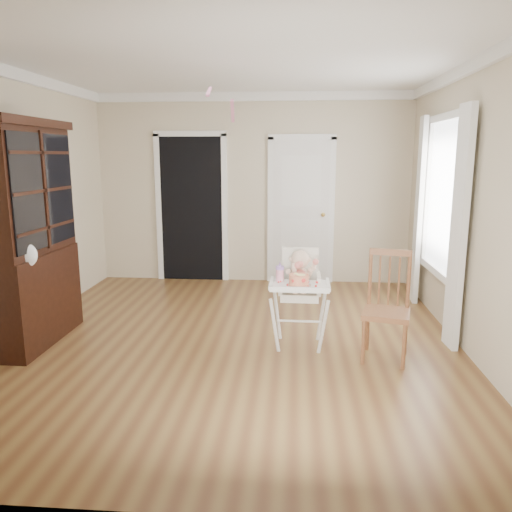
# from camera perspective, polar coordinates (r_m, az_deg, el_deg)

# --- Properties ---
(floor) EXTENTS (5.00, 5.00, 0.00)m
(floor) POSITION_cam_1_polar(r_m,az_deg,el_deg) (5.12, -2.78, -9.60)
(floor) COLOR brown
(floor) RESTS_ON ground
(ceiling) EXTENTS (5.00, 5.00, 0.00)m
(ceiling) POSITION_cam_1_polar(r_m,az_deg,el_deg) (4.85, -3.11, 21.67)
(ceiling) COLOR white
(ceiling) RESTS_ON wall_back
(wall_back) EXTENTS (4.50, 0.00, 4.50)m
(wall_back) POSITION_cam_1_polar(r_m,az_deg,el_deg) (7.28, -0.38, 7.61)
(wall_back) COLOR beige
(wall_back) RESTS_ON floor
(wall_left) EXTENTS (0.00, 5.00, 5.00)m
(wall_left) POSITION_cam_1_polar(r_m,az_deg,el_deg) (5.56, -26.70, 5.21)
(wall_left) COLOR beige
(wall_left) RESTS_ON floor
(wall_right) EXTENTS (0.00, 5.00, 5.00)m
(wall_right) POSITION_cam_1_polar(r_m,az_deg,el_deg) (5.03, 23.49, 4.95)
(wall_right) COLOR beige
(wall_right) RESTS_ON floor
(crown_molding) EXTENTS (4.50, 5.00, 0.12)m
(crown_molding) POSITION_cam_1_polar(r_m,az_deg,el_deg) (4.84, -3.10, 20.97)
(crown_molding) COLOR white
(crown_molding) RESTS_ON ceiling
(doorway) EXTENTS (1.06, 0.05, 2.22)m
(doorway) POSITION_cam_1_polar(r_m,az_deg,el_deg) (7.41, -7.37, 5.72)
(doorway) COLOR black
(doorway) RESTS_ON wall_back
(closet_door) EXTENTS (0.96, 0.09, 2.13)m
(closet_door) POSITION_cam_1_polar(r_m,az_deg,el_deg) (7.26, 5.15, 4.97)
(closet_door) COLOR white
(closet_door) RESTS_ON wall_back
(window_right) EXTENTS (0.13, 1.84, 2.30)m
(window_right) POSITION_cam_1_polar(r_m,az_deg,el_deg) (5.78, 20.24, 5.28)
(window_right) COLOR white
(window_right) RESTS_ON wall_right
(high_chair) EXTENTS (0.57, 0.70, 0.97)m
(high_chair) POSITION_cam_1_polar(r_m,az_deg,el_deg) (4.82, 5.01, -3.48)
(high_chair) COLOR white
(high_chair) RESTS_ON floor
(baby) EXTENTS (0.28, 0.21, 0.42)m
(baby) POSITION_cam_1_polar(r_m,az_deg,el_deg) (4.81, 5.06, -1.85)
(baby) COLOR beige
(baby) RESTS_ON high_chair
(cake) EXTENTS (0.23, 0.23, 0.11)m
(cake) POSITION_cam_1_polar(r_m,az_deg,el_deg) (4.53, 4.92, -2.76)
(cake) COLOR silver
(cake) RESTS_ON high_chair
(sippy_cup) EXTENTS (0.08, 0.08, 0.19)m
(sippy_cup) POSITION_cam_1_polar(r_m,az_deg,el_deg) (4.66, 2.74, -1.98)
(sippy_cup) COLOR pink
(sippy_cup) RESTS_ON high_chair
(china_cabinet) EXTENTS (0.57, 1.29, 2.17)m
(china_cabinet) POSITION_cam_1_polar(r_m,az_deg,el_deg) (5.31, -24.95, 2.27)
(china_cabinet) COLOR black
(china_cabinet) RESTS_ON floor
(dining_chair) EXTENTS (0.49, 0.49, 0.99)m
(dining_chair) POSITION_cam_1_polar(r_m,az_deg,el_deg) (4.70, 14.70, -5.94)
(dining_chair) COLOR brown
(dining_chair) RESTS_ON floor
(streamer) EXTENTS (0.08, 0.49, 0.15)m
(streamer) POSITION_cam_1_polar(r_m,az_deg,el_deg) (5.04, -5.40, 18.21)
(streamer) COLOR pink
(streamer) RESTS_ON ceiling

